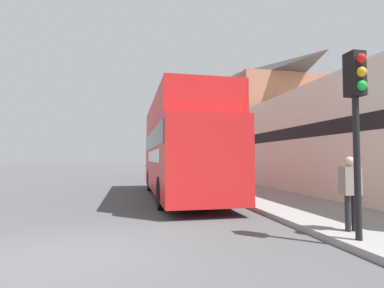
{
  "coord_description": "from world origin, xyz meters",
  "views": [
    {
      "loc": [
        1.12,
        -5.36,
        1.66
      ],
      "look_at": [
        4.08,
        8.87,
        2.37
      ],
      "focal_mm": 28.0,
      "sensor_mm": 36.0,
      "label": 1
    }
  ],
  "objects_px": {
    "traffic_signal": "(356,101)",
    "parked_car_ahead_of_bus": "(170,172)",
    "tour_bus": "(181,153)",
    "pedestrian_nearest": "(350,186)",
    "lamp_post_third": "(182,139)",
    "lamp_post_nearest": "(239,119)",
    "lamp_post_second": "(201,127)"
  },
  "relations": [
    {
      "from": "parked_car_ahead_of_bus",
      "to": "lamp_post_third",
      "type": "xyz_separation_m",
      "value": [
        1.66,
        4.82,
        2.63
      ]
    },
    {
      "from": "parked_car_ahead_of_bus",
      "to": "lamp_post_second",
      "type": "bearing_deg",
      "value": -52.46
    },
    {
      "from": "traffic_signal",
      "to": "parked_car_ahead_of_bus",
      "type": "bearing_deg",
      "value": 95.34
    },
    {
      "from": "tour_bus",
      "to": "traffic_signal",
      "type": "relative_size",
      "value": 2.71
    },
    {
      "from": "parked_car_ahead_of_bus",
      "to": "pedestrian_nearest",
      "type": "relative_size",
      "value": 2.54
    },
    {
      "from": "lamp_post_nearest",
      "to": "pedestrian_nearest",
      "type": "bearing_deg",
      "value": -87.66
    },
    {
      "from": "parked_car_ahead_of_bus",
      "to": "lamp_post_nearest",
      "type": "distance_m",
      "value": 9.66
    },
    {
      "from": "tour_bus",
      "to": "lamp_post_third",
      "type": "height_order",
      "value": "lamp_post_third"
    },
    {
      "from": "lamp_post_third",
      "to": "traffic_signal",
      "type": "bearing_deg",
      "value": -90.56
    },
    {
      "from": "parked_car_ahead_of_bus",
      "to": "lamp_post_second",
      "type": "relative_size",
      "value": 0.77
    },
    {
      "from": "pedestrian_nearest",
      "to": "lamp_post_second",
      "type": "xyz_separation_m",
      "value": [
        -0.17,
        12.83,
        2.58
      ]
    },
    {
      "from": "pedestrian_nearest",
      "to": "lamp_post_third",
      "type": "xyz_separation_m",
      "value": [
        -0.16,
        19.83,
        2.26
      ]
    },
    {
      "from": "tour_bus",
      "to": "lamp_post_third",
      "type": "xyz_separation_m",
      "value": [
        2.23,
        12.64,
        1.45
      ]
    },
    {
      "from": "tour_bus",
      "to": "traffic_signal",
      "type": "xyz_separation_m",
      "value": [
        2.03,
        -7.84,
        0.86
      ]
    },
    {
      "from": "tour_bus",
      "to": "traffic_signal",
      "type": "distance_m",
      "value": 8.15
    },
    {
      "from": "traffic_signal",
      "to": "tour_bus",
      "type": "bearing_deg",
      "value": 104.52
    },
    {
      "from": "parked_car_ahead_of_bus",
      "to": "lamp_post_third",
      "type": "height_order",
      "value": "lamp_post_third"
    },
    {
      "from": "parked_car_ahead_of_bus",
      "to": "lamp_post_third",
      "type": "distance_m",
      "value": 5.74
    },
    {
      "from": "tour_bus",
      "to": "traffic_signal",
      "type": "bearing_deg",
      "value": -75.29
    },
    {
      "from": "parked_car_ahead_of_bus",
      "to": "pedestrian_nearest",
      "type": "xyz_separation_m",
      "value": [
        1.82,
        -15.01,
        0.37
      ]
    },
    {
      "from": "pedestrian_nearest",
      "to": "parked_car_ahead_of_bus",
      "type": "bearing_deg",
      "value": 96.92
    },
    {
      "from": "tour_bus",
      "to": "pedestrian_nearest",
      "type": "distance_m",
      "value": 7.62
    },
    {
      "from": "pedestrian_nearest",
      "to": "lamp_post_nearest",
      "type": "distance_m",
      "value": 6.22
    },
    {
      "from": "parked_car_ahead_of_bus",
      "to": "traffic_signal",
      "type": "height_order",
      "value": "traffic_signal"
    },
    {
      "from": "pedestrian_nearest",
      "to": "lamp_post_third",
      "type": "bearing_deg",
      "value": 90.46
    },
    {
      "from": "parked_car_ahead_of_bus",
      "to": "pedestrian_nearest",
      "type": "distance_m",
      "value": 15.13
    },
    {
      "from": "pedestrian_nearest",
      "to": "lamp_post_nearest",
      "type": "xyz_separation_m",
      "value": [
        -0.24,
        5.82,
        2.16
      ]
    },
    {
      "from": "traffic_signal",
      "to": "lamp_post_second",
      "type": "distance_m",
      "value": 13.51
    },
    {
      "from": "tour_bus",
      "to": "lamp_post_third",
      "type": "relative_size",
      "value": 2.08
    },
    {
      "from": "lamp_post_nearest",
      "to": "lamp_post_second",
      "type": "distance_m",
      "value": 7.02
    },
    {
      "from": "traffic_signal",
      "to": "lamp_post_nearest",
      "type": "xyz_separation_m",
      "value": [
        0.12,
        6.47,
        0.49
      ]
    },
    {
      "from": "pedestrian_nearest",
      "to": "lamp_post_third",
      "type": "relative_size",
      "value": 0.34
    }
  ]
}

